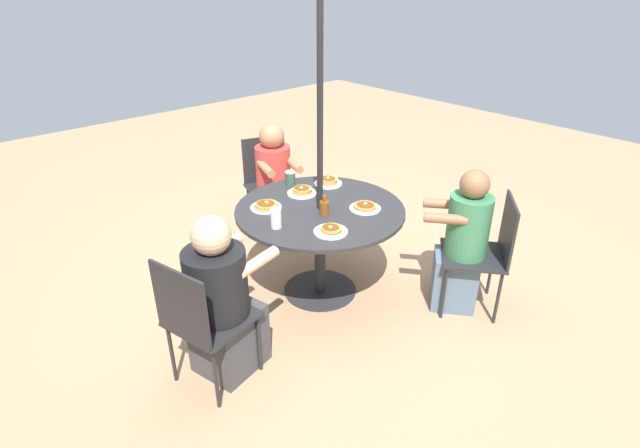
# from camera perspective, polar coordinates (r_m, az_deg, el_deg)

# --- Properties ---
(ground_plane) EXTENTS (12.00, 12.00, 0.00)m
(ground_plane) POSITION_cam_1_polar(r_m,az_deg,el_deg) (4.03, 0.00, -7.60)
(ground_plane) COLOR tan
(patio_table) EXTENTS (1.25, 1.25, 0.73)m
(patio_table) POSITION_cam_1_polar(r_m,az_deg,el_deg) (3.71, 0.00, 0.27)
(patio_table) COLOR #28282B
(patio_table) RESTS_ON ground
(umbrella_pole) EXTENTS (0.04, 0.04, 2.29)m
(umbrella_pole) POSITION_cam_1_polar(r_m,az_deg,el_deg) (3.51, 0.00, 7.93)
(umbrella_pole) COLOR black
(umbrella_pole) RESTS_ON ground
(patio_chair_north) EXTENTS (0.56, 0.56, 0.89)m
(patio_chair_north) POSITION_cam_1_polar(r_m,az_deg,el_deg) (4.80, -5.87, 5.13)
(patio_chair_north) COLOR #232326
(patio_chair_north) RESTS_ON ground
(diner_north) EXTENTS (0.54, 0.45, 1.09)m
(diner_north) POSITION_cam_1_polar(r_m,az_deg,el_deg) (4.64, -5.18, 4.37)
(diner_north) COLOR gray
(diner_north) RESTS_ON ground
(patio_chair_east) EXTENTS (0.53, 0.53, 0.89)m
(patio_chair_east) POSITION_cam_1_polar(r_m,az_deg,el_deg) (3.01, -13.55, -10.30)
(patio_chair_east) COLOR #232326
(patio_chair_east) RESTS_ON ground
(diner_east) EXTENTS (0.46, 0.58, 1.09)m
(diner_east) POSITION_cam_1_polar(r_m,az_deg,el_deg) (3.11, -11.10, -8.97)
(diner_east) COLOR #3D3D42
(diner_east) RESTS_ON ground
(patio_chair_south) EXTENTS (0.62, 0.62, 0.89)m
(patio_chair_south) POSITION_cam_1_polar(r_m,az_deg,el_deg) (3.78, 18.51, -2.64)
(patio_chair_south) COLOR #232326
(patio_chair_south) RESTS_ON ground
(diner_south) EXTENTS (0.53, 0.50, 1.10)m
(diner_south) POSITION_cam_1_polar(r_m,az_deg,el_deg) (3.75, 15.90, -2.41)
(diner_south) COLOR slate
(diner_south) RESTS_ON ground
(pancake_plate_a) EXTENTS (0.23, 0.23, 0.06)m
(pancake_plate_a) POSITION_cam_1_polar(r_m,az_deg,el_deg) (4.07, 0.94, 4.87)
(pancake_plate_a) COLOR white
(pancake_plate_a) RESTS_ON patio_table
(pancake_plate_b) EXTENTS (0.23, 0.23, 0.06)m
(pancake_plate_b) POSITION_cam_1_polar(r_m,az_deg,el_deg) (3.89, -2.06, 3.76)
(pancake_plate_b) COLOR white
(pancake_plate_b) RESTS_ON patio_table
(pancake_plate_c) EXTENTS (0.23, 0.23, 0.05)m
(pancake_plate_c) POSITION_cam_1_polar(r_m,az_deg,el_deg) (3.32, 1.26, -0.70)
(pancake_plate_c) COLOR white
(pancake_plate_c) RESTS_ON patio_table
(pancake_plate_d) EXTENTS (0.23, 0.23, 0.04)m
(pancake_plate_d) POSITION_cam_1_polar(r_m,az_deg,el_deg) (3.66, 5.16, 1.95)
(pancake_plate_d) COLOR white
(pancake_plate_d) RESTS_ON patio_table
(pancake_plate_e) EXTENTS (0.23, 0.23, 0.05)m
(pancake_plate_e) POSITION_cam_1_polar(r_m,az_deg,el_deg) (3.67, -6.18, 2.06)
(pancake_plate_e) COLOR white
(pancake_plate_e) RESTS_ON patio_table
(syrup_bottle) EXTENTS (0.09, 0.07, 0.15)m
(syrup_bottle) POSITION_cam_1_polar(r_m,az_deg,el_deg) (3.54, 0.50, 1.92)
(syrup_bottle) COLOR brown
(syrup_bottle) RESTS_ON patio_table
(coffee_cup) EXTENTS (0.08, 0.08, 0.10)m
(coffee_cup) POSITION_cam_1_polar(r_m,az_deg,el_deg) (4.07, -3.40, 5.32)
(coffee_cup) COLOR #33513D
(coffee_cup) RESTS_ON patio_table
(drinking_glass_a) EXTENTS (0.07, 0.07, 0.14)m
(drinking_glass_a) POSITION_cam_1_polar(r_m,az_deg,el_deg) (3.37, -5.05, 0.66)
(drinking_glass_a) COLOR silver
(drinking_glass_a) RESTS_ON patio_table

